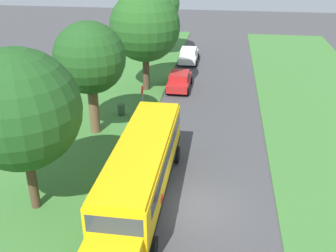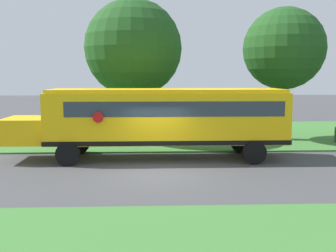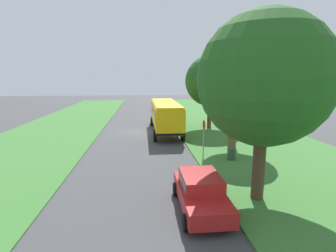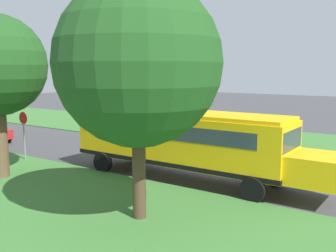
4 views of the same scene
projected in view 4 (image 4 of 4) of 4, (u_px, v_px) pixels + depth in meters
ground_plane at (215, 168)px, 20.41m from camera, size 120.00×120.00×0.00m
grass_verge at (64, 232)px, 12.27m from camera, size 12.00×80.00×0.08m
grass_far_side at (275, 141)px, 27.74m from camera, size 10.00×80.00×0.07m
school_bus at (184, 138)px, 18.03m from camera, size 2.84×12.42×3.16m
oak_tree_beside_bus at (143, 62)px, 12.66m from camera, size 5.49×5.49×8.02m
stop_sign at (24, 130)px, 21.76m from camera, size 0.08×0.68×2.74m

